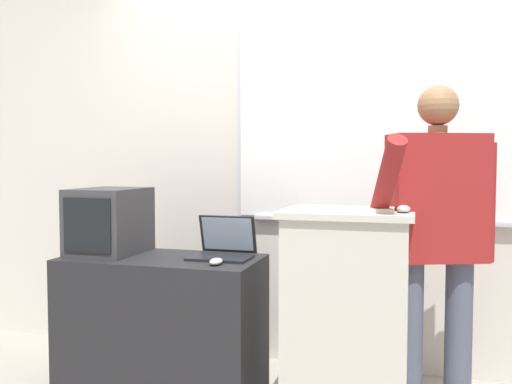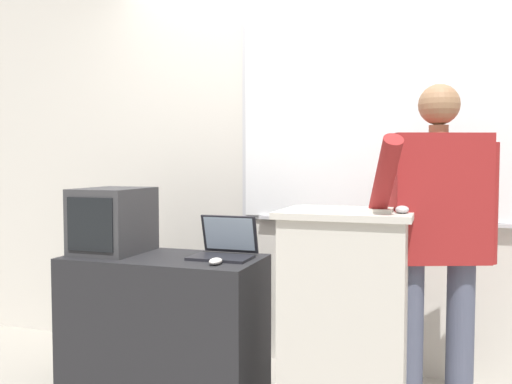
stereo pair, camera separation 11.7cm
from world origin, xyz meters
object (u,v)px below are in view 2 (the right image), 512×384
at_px(lectern_podium, 345,320).
at_px(side_desk, 164,325).
at_px(wireless_keyboard, 344,209).
at_px(person_presenter, 437,231).
at_px(laptop, 225,246).
at_px(computer_mouse_by_keyboard, 402,209).
at_px(crt_monitor, 113,220).
at_px(computer_mouse_by_laptop, 216,261).

xyz_separation_m(lectern_podium, side_desk, (-1.01, 0.07, -0.15)).
height_order(lectern_podium, wireless_keyboard, wireless_keyboard).
xyz_separation_m(person_presenter, laptop, (-1.09, 0.02, -0.13)).
bearing_deg(person_presenter, computer_mouse_by_keyboard, -146.95).
height_order(person_presenter, laptop, person_presenter).
distance_m(person_presenter, crt_monitor, 1.75).
bearing_deg(wireless_keyboard, computer_mouse_by_keyboard, 0.42).
height_order(person_presenter, computer_mouse_by_laptop, person_presenter).
distance_m(side_desk, computer_mouse_by_laptop, 0.56).
xyz_separation_m(lectern_podium, laptop, (-0.68, 0.16, 0.30)).
bearing_deg(crt_monitor, person_presenter, 1.57).
relative_size(side_desk, computer_mouse_by_keyboard, 10.72).
bearing_deg(crt_monitor, wireless_keyboard, -6.53).
relative_size(laptop, computer_mouse_by_keyboard, 3.25).
height_order(lectern_podium, computer_mouse_by_laptop, lectern_podium).
bearing_deg(computer_mouse_by_laptop, side_desk, 160.55).
relative_size(side_desk, crt_monitor, 2.43).
relative_size(lectern_podium, computer_mouse_by_keyboard, 10.56).
bearing_deg(side_desk, computer_mouse_by_laptop, -19.45).
bearing_deg(side_desk, crt_monitor, 176.03).
relative_size(person_presenter, laptop, 5.07).
xyz_separation_m(computer_mouse_by_keyboard, crt_monitor, (-1.60, 0.15, -0.12)).
distance_m(lectern_podium, laptop, 0.76).
distance_m(lectern_podium, crt_monitor, 1.41).
distance_m(person_presenter, computer_mouse_by_keyboard, 0.27).
bearing_deg(wireless_keyboard, side_desk, 172.63).
bearing_deg(laptop, side_desk, -165.01).
bearing_deg(computer_mouse_by_keyboard, side_desk, 174.21).
xyz_separation_m(laptop, crt_monitor, (-0.66, -0.06, 0.12)).
height_order(lectern_podium, computer_mouse_by_keyboard, computer_mouse_by_keyboard).
height_order(person_presenter, crt_monitor, person_presenter).
bearing_deg(computer_mouse_by_laptop, crt_monitor, 167.75).
xyz_separation_m(side_desk, computer_mouse_by_laptop, (0.36, -0.13, 0.40)).
distance_m(laptop, computer_mouse_by_laptop, 0.22).
distance_m(lectern_podium, person_presenter, 0.61).
bearing_deg(computer_mouse_by_keyboard, wireless_keyboard, -179.58).
distance_m(laptop, computer_mouse_by_keyboard, 1.00).
relative_size(lectern_podium, computer_mouse_by_laptop, 10.56).
distance_m(wireless_keyboard, crt_monitor, 1.36).
bearing_deg(person_presenter, computer_mouse_by_laptop, 170.21).
height_order(side_desk, person_presenter, person_presenter).
height_order(computer_mouse_by_laptop, computer_mouse_by_keyboard, computer_mouse_by_keyboard).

